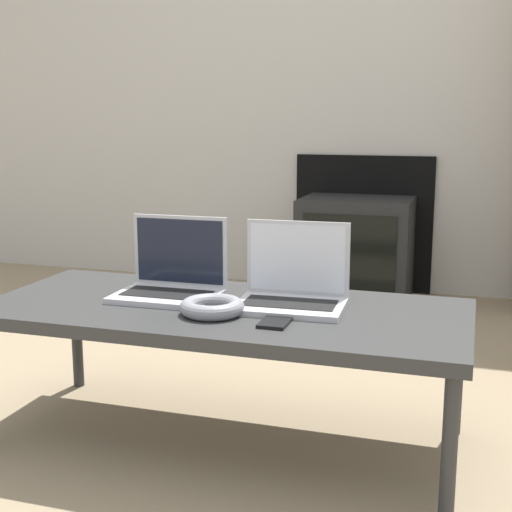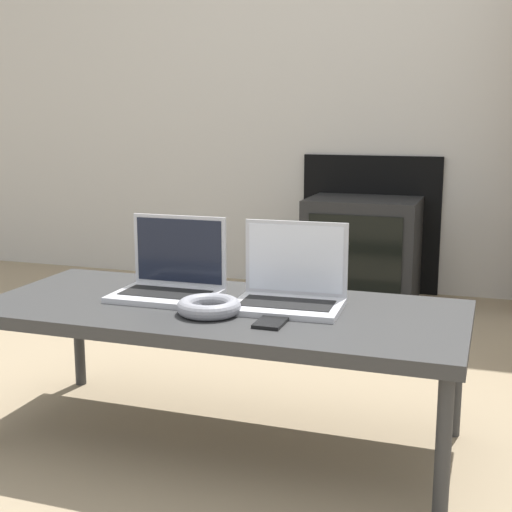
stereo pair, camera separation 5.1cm
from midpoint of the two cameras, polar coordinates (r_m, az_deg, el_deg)
ground_plane at (r=1.93m, az=-4.58°, el=-17.36°), size 14.00×14.00×0.00m
wall_back at (r=3.85m, az=8.85°, el=16.54°), size 7.00×0.08×2.60m
table at (r=1.99m, az=-2.04°, el=-4.85°), size 1.34×0.58×0.40m
laptop_left at (r=2.10m, az=-6.12°, el=-1.76°), size 0.30×0.22×0.23m
laptop_right at (r=1.97m, az=3.52°, el=-2.53°), size 0.31×0.23×0.23m
headphones at (r=1.89m, az=-2.91°, el=-4.08°), size 0.17×0.17×0.04m
phone at (r=1.83m, az=2.21°, el=-5.15°), size 0.07×0.15×0.01m
tv at (r=3.62m, az=8.90°, el=0.51°), size 0.55×0.42×0.51m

